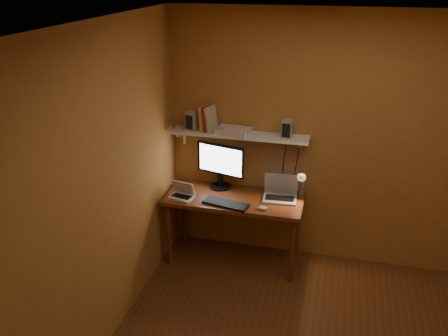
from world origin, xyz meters
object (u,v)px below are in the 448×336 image
(wall_shelf, at_px, (239,135))
(desk_lamp, at_px, (302,180))
(shelf_camera, at_px, (219,131))
(speaker_right, at_px, (287,129))
(desk, at_px, (234,205))
(monitor, at_px, (220,164))
(laptop, at_px, (280,192))
(keyboard, at_px, (226,204))
(speaker_left, at_px, (192,121))
(mouse, at_px, (263,208))
(netbook, at_px, (182,193))
(router, at_px, (233,131))

(wall_shelf, height_order, desk_lamp, wall_shelf)
(shelf_camera, bearing_deg, speaker_right, 5.65)
(desk, distance_m, shelf_camera, 0.77)
(wall_shelf, distance_m, monitor, 0.39)
(laptop, relative_size, keyboard, 0.75)
(wall_shelf, bearing_deg, desk_lamp, -5.88)
(keyboard, height_order, speaker_right, speaker_right)
(desk, height_order, speaker_left, speaker_left)
(mouse, bearing_deg, netbook, 165.27)
(desk, relative_size, speaker_right, 7.90)
(desk, height_order, netbook, netbook)
(desk, bearing_deg, desk_lamp, 10.81)
(keyboard, bearing_deg, laptop, 41.09)
(speaker_right, distance_m, router, 0.54)
(keyboard, relative_size, desk_lamp, 1.24)
(laptop, distance_m, netbook, 0.99)
(speaker_left, bearing_deg, keyboard, -24.56)
(desk, distance_m, monitor, 0.45)
(keyboard, bearing_deg, speaker_left, 153.30)
(mouse, distance_m, speaker_left, 1.14)
(desk_lamp, relative_size, speaker_left, 1.99)
(netbook, relative_size, router, 0.80)
(laptop, height_order, router, router)
(laptop, height_order, speaker_left, speaker_left)
(shelf_camera, bearing_deg, speaker_left, 167.76)
(speaker_left, bearing_deg, netbook, -79.11)
(mouse, distance_m, shelf_camera, 0.88)
(mouse, relative_size, speaker_right, 0.52)
(desk_lamp, xyz_separation_m, speaker_right, (-0.18, 0.05, 0.50))
(laptop, height_order, netbook, laptop)
(monitor, bearing_deg, desk_lamp, 9.75)
(wall_shelf, bearing_deg, speaker_left, -178.44)
(keyboard, distance_m, desk_lamp, 0.80)
(wall_shelf, bearing_deg, monitor, 179.87)
(mouse, bearing_deg, router, 125.69)
(router, bearing_deg, wall_shelf, 14.71)
(laptop, bearing_deg, keyboard, -154.48)
(desk, relative_size, keyboard, 3.02)
(shelf_camera, bearing_deg, desk_lamp, 0.77)
(speaker_left, distance_m, router, 0.44)
(speaker_left, bearing_deg, shelf_camera, 2.08)
(monitor, distance_m, shelf_camera, 0.39)
(wall_shelf, height_order, shelf_camera, shelf_camera)
(netbook, height_order, mouse, netbook)
(desk, relative_size, wall_shelf, 1.00)
(desk, xyz_separation_m, shelf_camera, (-0.19, 0.11, 0.74))
(speaker_left, xyz_separation_m, shelf_camera, (0.30, -0.07, -0.06))
(desk, xyz_separation_m, netbook, (-0.51, -0.13, 0.13))
(desk, height_order, desk_lamp, desk_lamp)
(wall_shelf, bearing_deg, router, -165.29)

